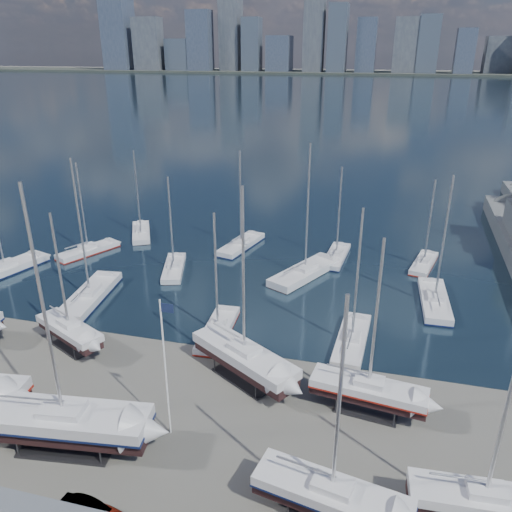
# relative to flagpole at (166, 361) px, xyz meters

# --- Properties ---
(ground) EXTENTS (1400.00, 1400.00, 0.00)m
(ground) POSITION_rel_flagpole_xyz_m (-1.46, 1.53, -6.35)
(ground) COLOR #605E59
(ground) RESTS_ON ground
(water) EXTENTS (1400.00, 600.00, 0.40)m
(water) POSITION_rel_flagpole_xyz_m (-1.46, 311.53, -6.50)
(water) COLOR #1B2C40
(water) RESTS_ON ground
(far_shore) EXTENTS (1400.00, 80.00, 2.20)m
(far_shore) POSITION_rel_flagpole_xyz_m (-1.46, 571.53, -5.25)
(far_shore) COLOR #2D332D
(far_shore) RESTS_ON ground
(skyline) EXTENTS (639.14, 43.80, 107.69)m
(skyline) POSITION_rel_flagpole_xyz_m (-9.29, 565.29, 32.74)
(skyline) COLOR #475166
(skyline) RESTS_ON far_shore
(sailboat_cradle_2) EXTENTS (8.30, 5.58, 13.46)m
(sailboat_cradle_2) POSITION_rel_flagpole_xyz_m (-13.78, 8.26, -4.40)
(sailboat_cradle_2) COLOR #2D2D33
(sailboat_cradle_2) RESTS_ON ground
(sailboat_cradle_3) EXTENTS (12.50, 4.89, 19.40)m
(sailboat_cradle_3) POSITION_rel_flagpole_xyz_m (-6.56, -3.14, -4.10)
(sailboat_cradle_3) COLOR #2D2D33
(sailboat_cradle_3) RESTS_ON ground
(sailboat_cradle_4) EXTENTS (10.49, 8.03, 17.07)m
(sailboat_cradle_4) POSITION_rel_flagpole_xyz_m (3.46, 7.72, -4.22)
(sailboat_cradle_4) COLOR #2D2D33
(sailboat_cradle_4) RESTS_ON ground
(sailboat_cradle_5) EXTENTS (9.79, 4.37, 15.34)m
(sailboat_cradle_5) POSITION_rel_flagpole_xyz_m (12.25, -4.57, -4.31)
(sailboat_cradle_5) COLOR #2D2D33
(sailboat_cradle_5) RESTS_ON ground
(sailboat_cradle_6) EXTENTS (9.19, 3.67, 14.56)m
(sailboat_cradle_6) POSITION_rel_flagpole_xyz_m (13.88, 6.05, -4.35)
(sailboat_cradle_6) COLOR #2D2D33
(sailboat_cradle_6) RESTS_ON ground
(sailboat_cradle_7) EXTENTS (8.70, 2.88, 14.16)m
(sailboat_cradle_7) POSITION_rel_flagpole_xyz_m (20.92, -2.64, -4.37)
(sailboat_cradle_7) COLOR #2D2D33
(sailboat_cradle_7) RESTS_ON ground
(sailboat_moored_0) EXTENTS (6.15, 11.45, 16.48)m
(sailboat_moored_0) POSITION_rel_flagpole_xyz_m (-31.82, 21.24, -6.04)
(sailboat_moored_0) COLOR black
(sailboat_moored_0) RESTS_ON water
(sailboat_moored_1) EXTENTS (6.12, 9.07, 13.28)m
(sailboat_moored_1) POSITION_rel_flagpole_xyz_m (-25.26, 29.70, -6.04)
(sailboat_moored_1) COLOR black
(sailboat_moored_1) RESTS_ON water
(sailboat_moored_2) EXTENTS (6.29, 9.13, 13.54)m
(sailboat_moored_2) POSITION_rel_flagpole_xyz_m (-21.44, 38.21, -6.03)
(sailboat_moored_2) COLOR black
(sailboat_moored_2) RESTS_ON water
(sailboat_moored_3) EXTENTS (4.50, 11.60, 16.90)m
(sailboat_moored_3) POSITION_rel_flagpole_xyz_m (-17.40, 17.43, -6.04)
(sailboat_moored_3) COLOR black
(sailboat_moored_3) RESTS_ON water
(sailboat_moored_4) EXTENTS (4.82, 8.84, 12.86)m
(sailboat_moored_4) POSITION_rel_flagpole_xyz_m (-11.33, 27.11, -6.03)
(sailboat_moored_4) COLOR black
(sailboat_moored_4) RESTS_ON water
(sailboat_moored_5) EXTENTS (4.92, 10.08, 14.52)m
(sailboat_moored_5) POSITION_rel_flagpole_xyz_m (-5.27, 37.06, -6.04)
(sailboat_moored_5) COLOR black
(sailboat_moored_5) RESTS_ON water
(sailboat_moored_6) EXTENTS (2.94, 8.97, 13.23)m
(sailboat_moored_6) POSITION_rel_flagpole_xyz_m (-1.09, 14.14, -6.04)
(sailboat_moored_6) COLOR black
(sailboat_moored_6) RESTS_ON water
(sailboat_moored_7) EXTENTS (7.98, 11.69, 17.30)m
(sailboat_moored_7) POSITION_rel_flagpole_xyz_m (5.15, 29.82, -6.03)
(sailboat_moored_7) COLOR black
(sailboat_moored_7) RESTS_ON water
(sailboat_moored_8) EXTENTS (3.23, 9.01, 13.19)m
(sailboat_moored_8) POSITION_rel_flagpole_xyz_m (8.35, 36.21, -6.04)
(sailboat_moored_8) COLOR black
(sailboat_moored_8) RESTS_ON water
(sailboat_moored_9) EXTENTS (3.21, 9.65, 14.36)m
(sailboat_moored_9) POSITION_rel_flagpole_xyz_m (12.02, 15.47, -6.03)
(sailboat_moored_9) COLOR black
(sailboat_moored_9) RESTS_ON water
(sailboat_moored_10) EXTENTS (3.17, 10.33, 15.33)m
(sailboat_moored_10) POSITION_rel_flagpole_xyz_m (20.28, 25.95, -6.04)
(sailboat_moored_10) COLOR black
(sailboat_moored_10) RESTS_ON water
(sailboat_moored_11) EXTENTS (4.17, 8.38, 12.07)m
(sailboat_moored_11) POSITION_rel_flagpole_xyz_m (19.72, 36.72, -6.04)
(sailboat_moored_11) COLOR black
(sailboat_moored_11) RESTS_ON water
(flagpole) EXTENTS (0.99, 0.12, 11.12)m
(flagpole) POSITION_rel_flagpole_xyz_m (0.00, 0.00, 0.00)
(flagpole) COLOR white
(flagpole) RESTS_ON ground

